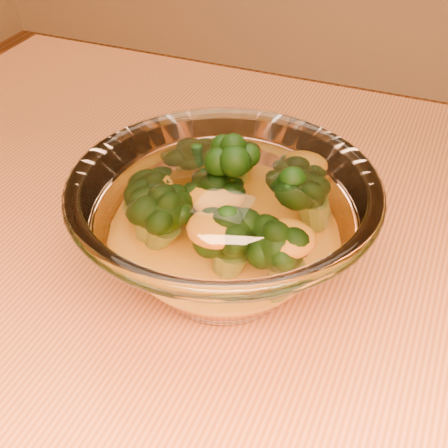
% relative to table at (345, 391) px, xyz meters
% --- Properties ---
extents(table, '(1.20, 0.80, 0.75)m').
position_rel_table_xyz_m(table, '(0.00, 0.00, 0.00)').
color(table, '#B46336').
rests_on(table, ground).
extents(glass_bowl, '(0.24, 0.24, 0.11)m').
position_rel_table_xyz_m(glass_bowl, '(-0.12, -0.01, 0.15)').
color(glass_bowl, white).
rests_on(glass_bowl, table).
extents(cheese_sauce, '(0.13, 0.13, 0.04)m').
position_rel_table_xyz_m(cheese_sauce, '(-0.12, -0.01, 0.13)').
color(cheese_sauce, '#ECAE13').
rests_on(cheese_sauce, glass_bowl).
extents(broccoli_heap, '(0.16, 0.15, 0.09)m').
position_rel_table_xyz_m(broccoli_heap, '(-0.12, 0.01, 0.17)').
color(broccoli_heap, black).
rests_on(broccoli_heap, cheese_sauce).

